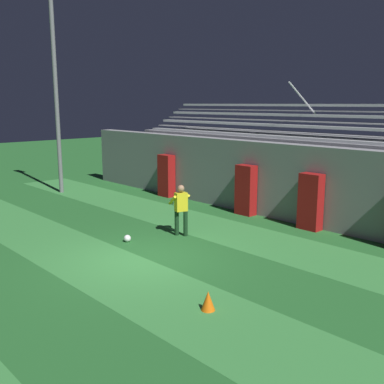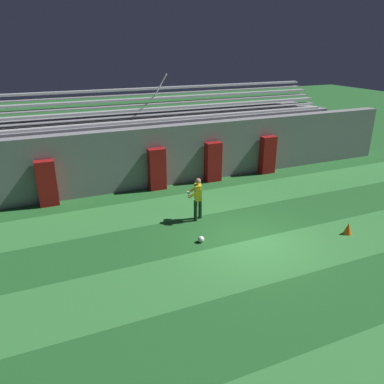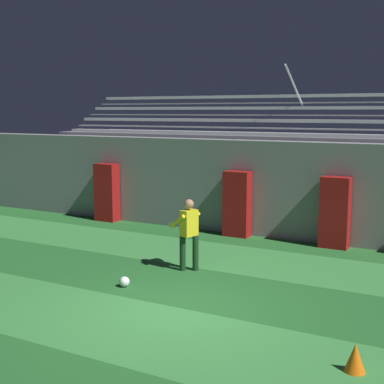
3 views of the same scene
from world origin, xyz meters
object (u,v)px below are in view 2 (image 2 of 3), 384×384
padding_pillar_far_left (47,183)px  padding_pillar_far_right (268,155)px  goalkeeper (198,196)px  soccer_ball (201,239)px  padding_pillar_gate_left (157,169)px  traffic_cone (348,228)px  padding_pillar_gate_right (213,162)px

padding_pillar_far_left → padding_pillar_far_right: (10.71, 0.00, 0.00)m
padding_pillar_far_right → goalkeeper: padding_pillar_far_right is taller
soccer_ball → padding_pillar_far_left: bearing=130.0°
padding_pillar_gate_left → goalkeeper: 3.71m
padding_pillar_far_right → goalkeeper: bearing=-146.6°
padding_pillar_far_left → soccer_ball: (4.50, -5.37, -0.85)m
padding_pillar_far_left → padding_pillar_far_right: same height
padding_pillar_far_right → traffic_cone: bearing=-99.7°
padding_pillar_gate_left → padding_pillar_gate_right: 2.85m
padding_pillar_far_left → padding_pillar_gate_left: bearing=0.0°
soccer_ball → traffic_cone: size_ratio=0.52×
goalkeeper → soccer_ball: 1.98m
padding_pillar_gate_left → padding_pillar_far_right: size_ratio=1.00×
padding_pillar_gate_right → padding_pillar_far_left: 7.59m
padding_pillar_far_right → traffic_cone: (-1.18, -6.87, -0.75)m
padding_pillar_gate_right → padding_pillar_far_right: 3.12m
padding_pillar_far_right → soccer_ball: (-6.20, -5.37, -0.85)m
padding_pillar_gate_right → padding_pillar_gate_left: bearing=180.0°
padding_pillar_gate_left → goalkeeper: padding_pillar_gate_left is taller
goalkeeper → traffic_cone: (4.41, -3.19, -0.74)m
padding_pillar_far_right → padding_pillar_far_left: bearing=180.0°
padding_pillar_gate_left → goalkeeper: size_ratio=1.15×
goalkeeper → soccer_ball: size_ratio=7.59×
padding_pillar_gate_right → traffic_cone: size_ratio=4.58×
padding_pillar_gate_left → traffic_cone: 8.41m
padding_pillar_gate_left → soccer_ball: bearing=-92.5°
goalkeeper → soccer_ball: (-0.62, -1.68, -0.84)m
padding_pillar_gate_right → soccer_ball: 6.25m
padding_pillar_far_left → padding_pillar_gate_right: bearing=0.0°
padding_pillar_far_right → goalkeeper: (-5.59, -3.69, -0.01)m
padding_pillar_gate_right → padding_pillar_far_right: bearing=0.0°
padding_pillar_far_right → goalkeeper: 6.69m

